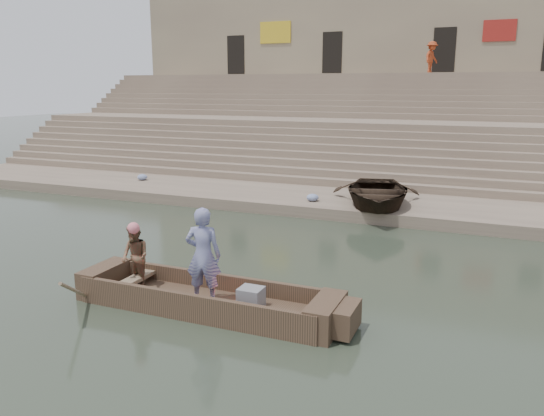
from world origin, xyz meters
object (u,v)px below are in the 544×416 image
Objects in this scene: rowing_man at (135,257)px; beached_rowboat at (377,192)px; main_rowboat at (206,304)px; television at (251,297)px; standing_man at (203,255)px; pedestrian at (432,57)px.

beached_rowboat is (3.20, 9.36, -0.04)m from rowing_man.
television is (1.01, 0.00, 0.31)m from main_rowboat.
standing_man is 1.42× the size of rowing_man.
rowing_man is 9.89m from beached_rowboat.
beached_rowboat is at bearing 92.73° from rowing_man.
beached_rowboat is (1.44, 9.50, -0.33)m from standing_man.
main_rowboat is 3.64× the size of rowing_man.
rowing_man is at bearing 178.88° from main_rowboat.
main_rowboat is 2.56× the size of standing_man.
main_rowboat is 1.12× the size of beached_rowboat.
pedestrian is (2.99, 24.29, 5.19)m from rowing_man.
standing_man reaches higher than main_rowboat.
standing_man is 1.09× the size of pedestrian.
pedestrian is at bearing 89.38° from television.
main_rowboat is at bearing -111.91° from beached_rowboat.
beached_rowboat is 15.83m from pedestrian.
main_rowboat is 9.54m from beached_rowboat.
beached_rowboat is (0.47, 9.39, 0.44)m from television.
beached_rowboat is at bearing -158.54° from pedestrian.
beached_rowboat is at bearing -112.43° from standing_man.
standing_man is 9.61m from beached_rowboat.
pedestrian is (-0.21, 14.93, 5.23)m from beached_rowboat.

